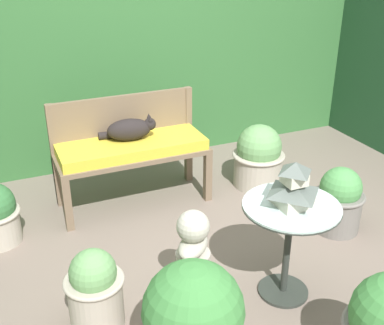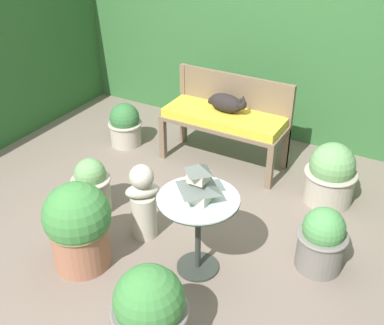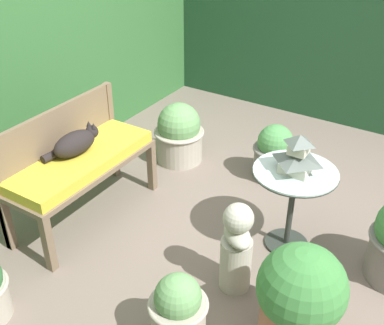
{
  "view_description": "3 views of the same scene",
  "coord_description": "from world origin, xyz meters",
  "px_view_note": "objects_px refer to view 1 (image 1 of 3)",
  "views": [
    {
      "loc": [
        -1.24,
        -2.44,
        2.12
      ],
      "look_at": [
        0.11,
        0.68,
        0.51
      ],
      "focal_mm": 45.0,
      "sensor_mm": 36.0,
      "label": 1
    },
    {
      "loc": [
        1.62,
        -2.83,
        2.62
      ],
      "look_at": [
        -0.1,
        0.22,
        0.51
      ],
      "focal_mm": 45.0,
      "sensor_mm": 36.0,
      "label": 2
    },
    {
      "loc": [
        -2.45,
        -1.28,
        2.44
      ],
      "look_at": [
        0.18,
        0.38,
        0.53
      ],
      "focal_mm": 45.0,
      "sensor_mm": 36.0,
      "label": 3
    }
  ],
  "objects_px": {
    "potted_plant_path_edge": "(95,290)",
    "potted_plant_bench_left": "(339,200)",
    "cat": "(130,129)",
    "garden_bust": "(193,260)",
    "potted_plant_table_near": "(193,325)",
    "garden_bench": "(132,151)",
    "pagoda_birdhouse": "(294,187)",
    "patio_table": "(290,225)",
    "potted_plant_table_far": "(259,157)"
  },
  "relations": [
    {
      "from": "patio_table",
      "to": "potted_plant_table_near",
      "type": "relative_size",
      "value": 0.92
    },
    {
      "from": "garden_bench",
      "to": "potted_plant_path_edge",
      "type": "bearing_deg",
      "value": -115.89
    },
    {
      "from": "garden_bust",
      "to": "potted_plant_table_far",
      "type": "height_order",
      "value": "garden_bust"
    },
    {
      "from": "garden_bench",
      "to": "patio_table",
      "type": "distance_m",
      "value": 1.61
    },
    {
      "from": "garden_bench",
      "to": "potted_plant_table_near",
      "type": "relative_size",
      "value": 1.77
    },
    {
      "from": "pagoda_birdhouse",
      "to": "potted_plant_table_far",
      "type": "distance_m",
      "value": 1.6
    },
    {
      "from": "patio_table",
      "to": "potted_plant_path_edge",
      "type": "xyz_separation_m",
      "value": [
        -1.18,
        0.2,
        -0.26
      ]
    },
    {
      "from": "patio_table",
      "to": "potted_plant_table_near",
      "type": "height_order",
      "value": "potted_plant_table_near"
    },
    {
      "from": "potted_plant_table_near",
      "to": "potted_plant_path_edge",
      "type": "xyz_separation_m",
      "value": [
        -0.37,
        0.58,
        -0.11
      ]
    },
    {
      "from": "potted_plant_path_edge",
      "to": "garden_bust",
      "type": "bearing_deg",
      "value": -5.77
    },
    {
      "from": "cat",
      "to": "patio_table",
      "type": "xyz_separation_m",
      "value": [
        0.53,
        -1.56,
        -0.15
      ]
    },
    {
      "from": "garden_bust",
      "to": "potted_plant_bench_left",
      "type": "distance_m",
      "value": 1.43
    },
    {
      "from": "pagoda_birdhouse",
      "to": "garden_bust",
      "type": "height_order",
      "value": "pagoda_birdhouse"
    },
    {
      "from": "garden_bench",
      "to": "potted_plant_table_far",
      "type": "height_order",
      "value": "potted_plant_table_far"
    },
    {
      "from": "pagoda_birdhouse",
      "to": "garden_bust",
      "type": "bearing_deg",
      "value": 166.89
    },
    {
      "from": "garden_bust",
      "to": "potted_plant_bench_left",
      "type": "relative_size",
      "value": 1.28
    },
    {
      "from": "potted_plant_table_near",
      "to": "garden_bust",
      "type": "bearing_deg",
      "value": 66.49
    },
    {
      "from": "potted_plant_table_near",
      "to": "potted_plant_table_far",
      "type": "relative_size",
      "value": 1.21
    },
    {
      "from": "garden_bench",
      "to": "pagoda_birdhouse",
      "type": "xyz_separation_m",
      "value": [
        0.54,
        -1.52,
        0.29
      ]
    },
    {
      "from": "garden_bench",
      "to": "cat",
      "type": "height_order",
      "value": "cat"
    },
    {
      "from": "potted_plant_table_near",
      "to": "potted_plant_path_edge",
      "type": "distance_m",
      "value": 0.7
    },
    {
      "from": "garden_bust",
      "to": "potted_plant_table_near",
      "type": "bearing_deg",
      "value": -159.87
    },
    {
      "from": "cat",
      "to": "garden_bust",
      "type": "xyz_separation_m",
      "value": [
        -0.05,
        -1.43,
        -0.33
      ]
    },
    {
      "from": "pagoda_birdhouse",
      "to": "potted_plant_path_edge",
      "type": "bearing_deg",
      "value": 170.55
    },
    {
      "from": "garden_bench",
      "to": "garden_bust",
      "type": "bearing_deg",
      "value": -91.93
    },
    {
      "from": "potted_plant_path_edge",
      "to": "potted_plant_bench_left",
      "type": "relative_size",
      "value": 0.99
    },
    {
      "from": "potted_plant_path_edge",
      "to": "potted_plant_table_near",
      "type": "bearing_deg",
      "value": -57.66
    },
    {
      "from": "patio_table",
      "to": "potted_plant_path_edge",
      "type": "bearing_deg",
      "value": 170.55
    },
    {
      "from": "patio_table",
      "to": "potted_plant_bench_left",
      "type": "distance_m",
      "value": 0.97
    },
    {
      "from": "garden_bench",
      "to": "garden_bust",
      "type": "relative_size",
      "value": 1.87
    },
    {
      "from": "pagoda_birdhouse",
      "to": "garden_bust",
      "type": "distance_m",
      "value": 0.75
    },
    {
      "from": "pagoda_birdhouse",
      "to": "potted_plant_bench_left",
      "type": "height_order",
      "value": "pagoda_birdhouse"
    },
    {
      "from": "cat",
      "to": "potted_plant_bench_left",
      "type": "bearing_deg",
      "value": -32.87
    },
    {
      "from": "cat",
      "to": "potted_plant_table_far",
      "type": "distance_m",
      "value": 1.23
    },
    {
      "from": "patio_table",
      "to": "pagoda_birdhouse",
      "type": "distance_m",
      "value": 0.27
    },
    {
      "from": "pagoda_birdhouse",
      "to": "potted_plant_bench_left",
      "type": "relative_size",
      "value": 0.53
    },
    {
      "from": "garden_bench",
      "to": "garden_bust",
      "type": "height_order",
      "value": "garden_bust"
    },
    {
      "from": "garden_bust",
      "to": "potted_plant_bench_left",
      "type": "xyz_separation_m",
      "value": [
        1.39,
        0.34,
        -0.08
      ]
    },
    {
      "from": "potted_plant_table_near",
      "to": "potted_plant_table_far",
      "type": "xyz_separation_m",
      "value": [
        1.43,
        1.77,
        -0.09
      ]
    },
    {
      "from": "garden_bench",
      "to": "patio_table",
      "type": "xyz_separation_m",
      "value": [
        0.54,
        -1.52,
        0.03
      ]
    },
    {
      "from": "pagoda_birdhouse",
      "to": "potted_plant_path_edge",
      "type": "distance_m",
      "value": 1.31
    },
    {
      "from": "potted_plant_bench_left",
      "to": "garden_bust",
      "type": "bearing_deg",
      "value": -166.1
    },
    {
      "from": "potted_plant_table_near",
      "to": "potted_plant_bench_left",
      "type": "relative_size",
      "value": 1.35
    },
    {
      "from": "cat",
      "to": "garden_bust",
      "type": "distance_m",
      "value": 1.46
    },
    {
      "from": "patio_table",
      "to": "garden_bust",
      "type": "height_order",
      "value": "garden_bust"
    },
    {
      "from": "pagoda_birdhouse",
      "to": "potted_plant_bench_left",
      "type": "xyz_separation_m",
      "value": [
        0.8,
        0.48,
        -0.53
      ]
    },
    {
      "from": "cat",
      "to": "garden_bust",
      "type": "bearing_deg",
      "value": -85.88
    },
    {
      "from": "potted_plant_table_near",
      "to": "potted_plant_bench_left",
      "type": "height_order",
      "value": "potted_plant_table_near"
    },
    {
      "from": "garden_bench",
      "to": "pagoda_birdhouse",
      "type": "height_order",
      "value": "pagoda_birdhouse"
    },
    {
      "from": "cat",
      "to": "patio_table",
      "type": "relative_size",
      "value": 0.71
    }
  ]
}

